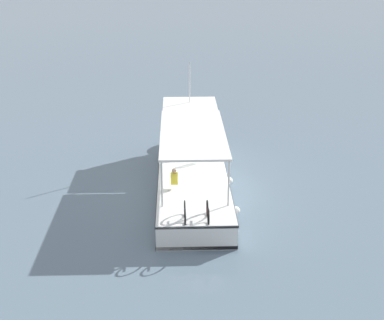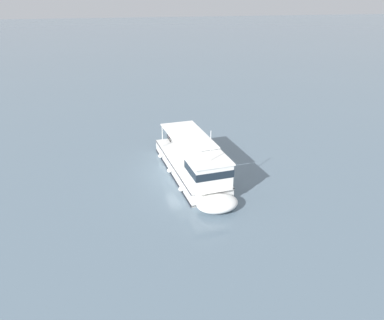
% 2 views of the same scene
% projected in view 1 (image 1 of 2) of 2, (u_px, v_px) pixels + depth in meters
% --- Properties ---
extents(ground_plane, '(400.00, 400.00, 0.00)m').
position_uv_depth(ground_plane, '(207.00, 191.00, 26.33)').
color(ground_plane, slate).
extents(ferry_main, '(13.01, 4.39, 5.32)m').
position_uv_depth(ferry_main, '(191.00, 159.00, 27.43)').
color(ferry_main, white).
rests_on(ferry_main, ground).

